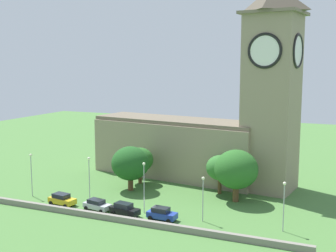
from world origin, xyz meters
TOP-DOWN VIEW (x-y plane):
  - ground_plane at (0.00, 15.00)m, footprint 200.00×200.00m
  - church at (3.03, 22.19)m, footprint 41.63×15.54m
  - quay_barrier at (0.00, -4.09)m, footprint 48.67×0.70m
  - car_yellow at (-14.16, -1.12)m, footprint 4.72×2.70m
  - car_silver at (-7.78, -0.94)m, footprint 4.66×2.68m
  - car_black at (-2.69, -1.51)m, footprint 4.75×2.59m
  - car_blue at (3.09, -1.01)m, footprint 4.38×2.29m
  - streetlamp_west_end at (-21.67, 0.78)m, footprint 0.44×0.44m
  - streetlamp_west_mid at (-10.31, 0.94)m, footprint 0.44×0.44m
  - streetlamp_central at (-0.54, 0.69)m, footprint 0.44×0.44m
  - streetlamp_east_mid at (8.65, 0.80)m, footprint 0.44×0.44m
  - streetlamp_east_end at (19.71, 1.43)m, footprint 0.44×0.44m
  - tree_churchyard at (7.05, 14.69)m, footprint 4.77×4.77m
  - tree_riverside_west at (-8.04, 10.46)m, footprint 6.66×6.66m
  - tree_riverside_east at (-8.55, 15.21)m, footprint 5.01×5.01m
  - tree_by_tower at (10.68, 11.52)m, footprint 7.06×7.06m

SIDE VIEW (x-z plane):
  - ground_plane at x=0.00m, z-range 0.00..0.00m
  - quay_barrier at x=0.00m, z-range 0.00..0.88m
  - car_silver at x=-7.78m, z-range 0.01..1.66m
  - car_yellow at x=-14.16m, z-range 0.01..1.86m
  - car_blue at x=3.09m, z-range 0.01..1.87m
  - car_black at x=-2.69m, z-range 0.01..1.93m
  - streetlamp_east_mid at x=8.65m, z-range 1.14..7.65m
  - tree_riverside_east at x=-8.55m, z-range 1.10..7.87m
  - tree_churchyard at x=7.05m, z-range 1.18..7.91m
  - streetlamp_east_end at x=19.71m, z-range 1.16..7.96m
  - tree_riverside_west at x=-8.04m, z-range 0.91..8.77m
  - streetlamp_west_end at x=-21.67m, z-range 1.20..8.52m
  - streetlamp_west_mid at x=-10.31m, z-range 1.22..8.91m
  - streetlamp_central at x=-0.54m, z-range 1.23..8.99m
  - tree_by_tower at x=10.68m, z-range 1.06..9.59m
  - church at x=3.03m, z-range -7.11..28.36m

